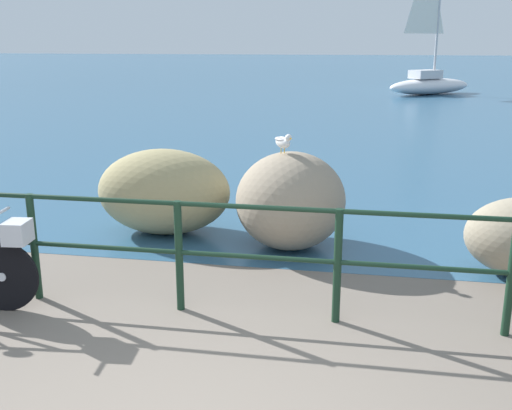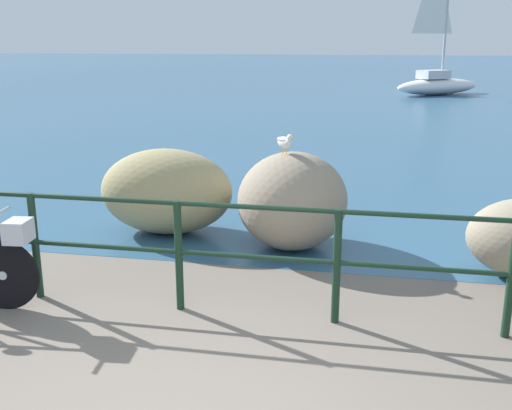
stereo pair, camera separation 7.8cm
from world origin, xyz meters
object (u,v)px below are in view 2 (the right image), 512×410
Objects in this scene: sailboat at (437,78)px; breakwater_boulder_left at (166,191)px; breakwater_boulder_main at (292,201)px; seagull at (285,141)px.

breakwater_boulder_left is at bearing -142.18° from sailboat.
breakwater_boulder_main is 0.71m from seagull.
seagull is (-0.09, -0.07, 0.71)m from breakwater_boulder_main.
breakwater_boulder_left is at bearing -141.12° from seagull.
breakwater_boulder_left is (-1.63, 0.26, -0.03)m from breakwater_boulder_main.
breakwater_boulder_main is 0.84× the size of breakwater_boulder_left.
seagull is 0.05× the size of sailboat.
breakwater_boulder_left is 0.27× the size of sailboat.
breakwater_boulder_left is 21.53m from sailboat.
seagull is 21.55m from sailboat.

